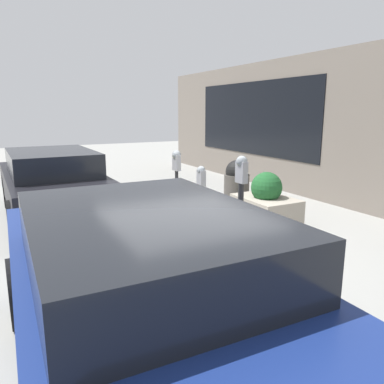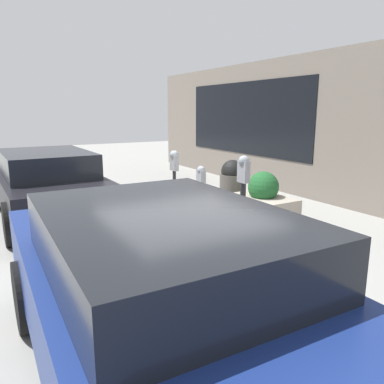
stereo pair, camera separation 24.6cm
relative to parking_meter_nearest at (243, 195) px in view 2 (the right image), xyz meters
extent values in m
plane|color=#999993|center=(1.02, 0.32, -1.06)|extent=(40.00, 40.00, 0.00)
cube|color=gold|center=(1.02, 0.40, -1.04)|extent=(19.00, 0.16, 0.04)
cube|color=slate|center=(1.02, -4.15, 0.74)|extent=(19.00, 0.15, 3.61)
cube|color=black|center=(5.30, -4.07, 0.92)|extent=(5.70, 0.02, 2.16)
cylinder|color=#232326|center=(0.00, 0.00, -0.44)|extent=(0.08, 0.08, 1.24)
cube|color=#99999E|center=(0.00, 0.00, 0.33)|extent=(0.18, 0.09, 0.30)
sphere|color=gray|center=(0.00, 0.00, 0.48)|extent=(0.16, 0.16, 0.16)
cylinder|color=#232326|center=(1.01, 0.07, -0.56)|extent=(0.08, 0.08, 1.00)
cube|color=#99999E|center=(1.01, 0.07, 0.08)|extent=(0.16, 0.09, 0.29)
sphere|color=gray|center=(1.01, 0.07, 0.22)|extent=(0.13, 0.13, 0.13)
cylinder|color=#232326|center=(2.06, 0.02, -0.50)|extent=(0.06, 0.06, 1.12)
cube|color=#99999E|center=(2.06, 0.02, 0.21)|extent=(0.19, 0.09, 0.29)
sphere|color=gray|center=(2.06, 0.02, 0.36)|extent=(0.17, 0.17, 0.17)
cube|color=#A39989|center=(1.42, -1.60, -0.78)|extent=(1.22, 0.88, 0.57)
sphere|color=#1E5628|center=(1.42, -1.60, -0.30)|extent=(0.60, 0.60, 0.60)
cube|color=navy|center=(-1.51, 2.04, -0.34)|extent=(4.29, 1.90, 0.70)
cube|color=black|center=(-1.68, 2.04, 0.23)|extent=(2.24, 1.65, 0.43)
cylinder|color=black|center=(-0.19, 1.19, -0.69)|extent=(0.74, 0.22, 0.74)
cylinder|color=black|center=(-0.19, 2.88, -0.69)|extent=(0.74, 0.22, 0.74)
cube|color=black|center=(3.97, 1.99, -0.39)|extent=(4.48, 1.87, 0.59)
cube|color=black|center=(3.79, 1.99, 0.13)|extent=(2.34, 1.61, 0.46)
cylinder|color=black|center=(5.35, 1.17, -0.69)|extent=(0.75, 0.21, 0.75)
cylinder|color=black|center=(5.35, 2.80, -0.69)|extent=(0.75, 0.21, 0.75)
cylinder|color=black|center=(2.59, 1.17, -0.69)|extent=(0.75, 0.21, 0.75)
cylinder|color=black|center=(2.59, 2.80, -0.69)|extent=(0.75, 0.21, 0.75)
cylinder|color=#514C47|center=(2.51, -1.65, -0.64)|extent=(0.55, 0.55, 0.85)
sphere|color=black|center=(2.51, -1.65, -0.15)|extent=(0.50, 0.50, 0.50)
camera|label=1|loc=(-4.18, 2.96, 1.16)|focal=35.00mm
camera|label=2|loc=(-4.06, 3.17, 1.16)|focal=35.00mm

